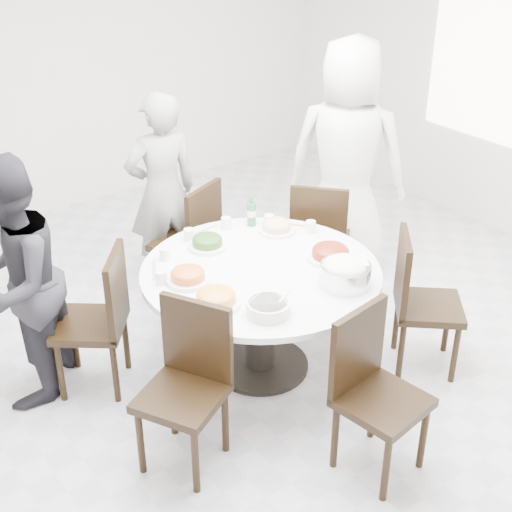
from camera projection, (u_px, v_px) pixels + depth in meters
floor at (242, 349)px, 4.95m from camera, size 6.00×6.00×0.01m
wall_back at (47, 64)px, 6.41m from camera, size 6.00×0.01×2.80m
dining_table at (261, 319)px, 4.60m from camera, size 1.50×1.50×0.75m
chair_ne at (320, 236)px, 5.43m from camera, size 0.59×0.59×0.95m
chair_n at (184, 241)px, 5.36m from camera, size 0.55×0.55×0.95m
chair_nw at (90, 321)px, 4.40m from camera, size 0.59×0.59×0.95m
chair_sw at (181, 394)px, 3.79m from camera, size 0.57×0.57×0.95m
chair_s at (383, 399)px, 3.75m from camera, size 0.48×0.48×0.95m
chair_se at (429, 304)px, 4.58m from camera, size 0.59×0.59×0.95m
diner_right at (347, 160)px, 5.52m from camera, size 1.05×1.10×1.90m
diner_middle at (162, 192)px, 5.41m from camera, size 0.61×0.45×1.55m
diner_left at (14, 284)px, 4.19m from camera, size 0.95×0.97×1.57m
dish_greens at (207, 243)px, 4.65m from camera, size 0.25×0.25×0.07m
dish_pale at (277, 228)px, 4.86m from camera, size 0.25×0.25×0.07m
dish_orange at (188, 277)px, 4.27m from camera, size 0.26×0.26×0.07m
dish_redbrown at (330, 254)px, 4.52m from camera, size 0.30×0.30×0.08m
dish_tofu at (216, 299)px, 4.04m from camera, size 0.29×0.29×0.07m
rice_bowl at (345, 275)px, 4.22m from camera, size 0.31×0.31×0.13m
soup_bowl at (268, 308)px, 3.96m from camera, size 0.25×0.25×0.08m
beverage_bottle at (252, 211)px, 4.92m from camera, size 0.06×0.06×0.22m
tea_cups at (212, 228)px, 4.83m from camera, size 0.07×0.07×0.08m
chopsticks at (204, 228)px, 4.92m from camera, size 0.24×0.04×0.01m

